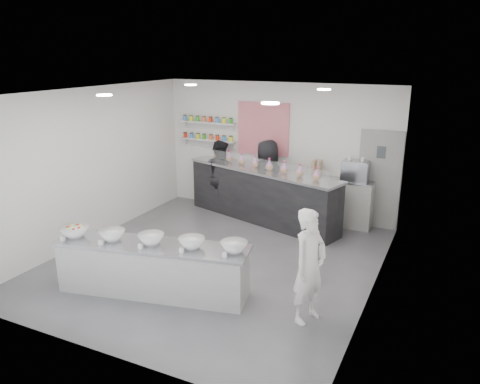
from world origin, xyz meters
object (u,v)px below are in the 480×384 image
prep_counter (153,269)px  back_bar (262,195)px  staff_right (267,179)px  woman_prep (309,266)px  espresso_ledge (340,202)px  staff_left (220,175)px  espresso_machine (355,171)px

prep_counter → back_bar: bearing=74.3°
back_bar → staff_right: bearing=101.9°
back_bar → woman_prep: size_ratio=2.33×
espresso_ledge → staff_left: staff_left is taller
staff_right → espresso_machine: bearing=-161.1°
back_bar → staff_right: size_ratio=2.14×
staff_left → back_bar: bearing=-172.9°
prep_counter → espresso_machine: (2.16, 4.23, 0.82)m
back_bar → staff_left: size_ratio=2.28×
espresso_machine → woman_prep: 3.96m
espresso_machine → staff_right: 1.94m
back_bar → staff_left: bearing=-176.4°
prep_counter → woman_prep: 2.46m
prep_counter → staff_left: size_ratio=1.81×
espresso_ledge → staff_right: (-1.61, -0.22, 0.38)m
espresso_ledge → woman_prep: bearing=-82.3°
prep_counter → woman_prep: (2.40, 0.30, 0.41)m
espresso_ledge → staff_right: 1.67m
staff_right → back_bar: bearing=97.1°
espresso_ledge → staff_right: bearing=-172.4°
back_bar → espresso_machine: (1.92, 0.47, 0.64)m
prep_counter → staff_left: bearing=91.1°
staff_left → woman_prep: bearing=152.5°
woman_prep → staff_left: size_ratio=0.98×
staff_left → staff_right: size_ratio=0.94×
prep_counter → espresso_machine: 4.82m
staff_left → espresso_machine: bearing=-156.0°
espresso_machine → woman_prep: bearing=-86.4°
staff_left → staff_right: 1.21m
prep_counter → espresso_ledge: 4.63m
prep_counter → espresso_ledge: (1.87, 4.23, 0.10)m
prep_counter → woman_prep: woman_prep is taller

